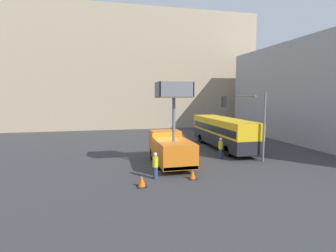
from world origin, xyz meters
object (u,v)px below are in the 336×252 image
(road_worker_near_truck, at_px, (155,166))
(traffic_cone_mid_road, at_px, (142,181))
(road_worker_directing, at_px, (221,148))
(city_bus, at_px, (223,131))
(traffic_cone_near_truck, at_px, (193,175))
(traffic_light_pole, at_px, (250,115))
(utility_truck, at_px, (171,147))

(road_worker_near_truck, bearing_deg, traffic_cone_mid_road, 89.83)
(road_worker_directing, bearing_deg, road_worker_near_truck, -2.31)
(city_bus, height_order, road_worker_near_truck, city_bus)
(city_bus, xyz_separation_m, traffic_cone_near_truck, (-6.35, -9.02, -1.57))
(traffic_light_pole, xyz_separation_m, traffic_cone_near_truck, (-5.98, -3.23, -3.67))
(city_bus, xyz_separation_m, traffic_light_pole, (-0.37, -5.79, 2.10))
(utility_truck, relative_size, traffic_cone_mid_road, 9.26)
(city_bus, bearing_deg, traffic_cone_near_truck, 138.00)
(traffic_light_pole, relative_size, traffic_cone_near_truck, 9.11)
(traffic_cone_near_truck, bearing_deg, road_worker_directing, 49.41)
(road_worker_near_truck, relative_size, road_worker_directing, 0.97)
(city_bus, distance_m, road_worker_directing, 4.63)
(city_bus, distance_m, traffic_light_pole, 6.17)
(city_bus, distance_m, traffic_cone_mid_road, 13.95)
(traffic_light_pole, distance_m, road_worker_near_truck, 9.34)
(traffic_light_pole, xyz_separation_m, road_worker_directing, (-1.71, 1.76, -3.04))
(city_bus, bearing_deg, road_worker_near_truck, 127.03)
(traffic_light_pole, bearing_deg, road_worker_directing, 134.18)
(road_worker_near_truck, distance_m, traffic_cone_mid_road, 1.79)
(traffic_light_pole, relative_size, traffic_cone_mid_road, 8.23)
(road_worker_near_truck, xyz_separation_m, traffic_cone_near_truck, (2.43, -0.58, -0.60))
(road_worker_directing, distance_m, traffic_cone_mid_road, 9.68)
(utility_truck, distance_m, road_worker_near_truck, 3.71)
(road_worker_directing, height_order, traffic_cone_near_truck, road_worker_directing)
(utility_truck, xyz_separation_m, road_worker_near_truck, (-1.82, -3.17, -0.62))
(utility_truck, distance_m, city_bus, 8.73)
(city_bus, relative_size, road_worker_directing, 6.03)
(road_worker_directing, xyz_separation_m, traffic_cone_mid_road, (-7.79, -5.71, -0.60))
(utility_truck, distance_m, traffic_cone_near_truck, 3.99)
(road_worker_directing, bearing_deg, utility_truck, -21.44)
(utility_truck, distance_m, road_worker_directing, 5.07)
(city_bus, bearing_deg, traffic_light_pole, 169.49)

